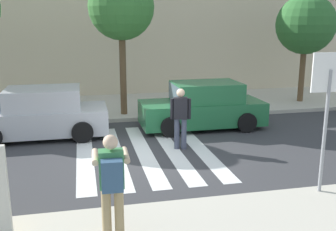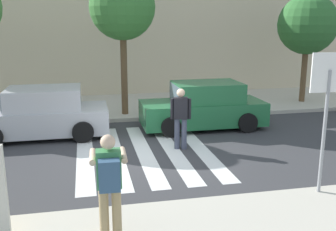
{
  "view_description": "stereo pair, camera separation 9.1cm",
  "coord_description": "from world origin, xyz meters",
  "px_view_note": "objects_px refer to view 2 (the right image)",
  "views": [
    {
      "loc": [
        -1.59,
        -10.04,
        3.53
      ],
      "look_at": [
        0.6,
        -0.2,
        1.1
      ],
      "focal_mm": 42.0,
      "sensor_mm": 36.0,
      "label": 1
    },
    {
      "loc": [
        -1.5,
        -10.06,
        3.53
      ],
      "look_at": [
        0.6,
        -0.2,
        1.1
      ],
      "focal_mm": 42.0,
      "sensor_mm": 36.0,
      "label": 2
    }
  ],
  "objects_px": {
    "parked_car_silver": "(42,114)",
    "street_tree_center": "(122,8)",
    "photographer_with_backpack": "(109,179)",
    "pedestrian_crossing": "(181,115)",
    "parked_car_green": "(204,107)",
    "stop_sign": "(328,92)",
    "street_tree_east": "(308,25)"
  },
  "relations": [
    {
      "from": "parked_car_silver",
      "to": "street_tree_east",
      "type": "height_order",
      "value": "street_tree_east"
    },
    {
      "from": "pedestrian_crossing",
      "to": "parked_car_silver",
      "type": "xyz_separation_m",
      "value": [
        -3.92,
        2.04,
        -0.25
      ]
    },
    {
      "from": "stop_sign",
      "to": "photographer_with_backpack",
      "type": "distance_m",
      "value": 4.49
    },
    {
      "from": "parked_car_green",
      "to": "street_tree_center",
      "type": "height_order",
      "value": "street_tree_center"
    },
    {
      "from": "stop_sign",
      "to": "parked_car_silver",
      "type": "bearing_deg",
      "value": 136.05
    },
    {
      "from": "stop_sign",
      "to": "street_tree_center",
      "type": "xyz_separation_m",
      "value": [
        -3.15,
        7.73,
        1.79
      ]
    },
    {
      "from": "stop_sign",
      "to": "street_tree_center",
      "type": "height_order",
      "value": "street_tree_center"
    },
    {
      "from": "photographer_with_backpack",
      "to": "pedestrian_crossing",
      "type": "relative_size",
      "value": 1.0
    },
    {
      "from": "parked_car_green",
      "to": "street_tree_east",
      "type": "height_order",
      "value": "street_tree_east"
    },
    {
      "from": "parked_car_silver",
      "to": "pedestrian_crossing",
      "type": "bearing_deg",
      "value": -27.47
    },
    {
      "from": "stop_sign",
      "to": "parked_car_silver",
      "type": "height_order",
      "value": "stop_sign"
    },
    {
      "from": "photographer_with_backpack",
      "to": "street_tree_center",
      "type": "height_order",
      "value": "street_tree_center"
    },
    {
      "from": "pedestrian_crossing",
      "to": "street_tree_center",
      "type": "relative_size",
      "value": 0.34
    },
    {
      "from": "parked_car_green",
      "to": "street_tree_center",
      "type": "distance_m",
      "value": 4.54
    },
    {
      "from": "parked_car_green",
      "to": "street_tree_center",
      "type": "bearing_deg",
      "value": 140.5
    },
    {
      "from": "stop_sign",
      "to": "pedestrian_crossing",
      "type": "height_order",
      "value": "stop_sign"
    },
    {
      "from": "photographer_with_backpack",
      "to": "street_tree_center",
      "type": "distance_m",
      "value": 9.17
    },
    {
      "from": "parked_car_green",
      "to": "street_tree_east",
      "type": "distance_m",
      "value": 6.53
    },
    {
      "from": "stop_sign",
      "to": "parked_car_green",
      "type": "relative_size",
      "value": 0.69
    },
    {
      "from": "pedestrian_crossing",
      "to": "parked_car_green",
      "type": "bearing_deg",
      "value": 57.54
    },
    {
      "from": "pedestrian_crossing",
      "to": "street_tree_east",
      "type": "relative_size",
      "value": 0.38
    },
    {
      "from": "parked_car_silver",
      "to": "parked_car_green",
      "type": "xyz_separation_m",
      "value": [
        5.22,
        0.0,
        0.0
      ]
    },
    {
      "from": "street_tree_east",
      "to": "photographer_with_backpack",
      "type": "bearing_deg",
      "value": -133.26
    },
    {
      "from": "photographer_with_backpack",
      "to": "street_tree_east",
      "type": "relative_size",
      "value": 0.38
    },
    {
      "from": "parked_car_green",
      "to": "street_tree_east",
      "type": "relative_size",
      "value": 0.91
    },
    {
      "from": "parked_car_silver",
      "to": "street_tree_center",
      "type": "relative_size",
      "value": 0.81
    },
    {
      "from": "pedestrian_crossing",
      "to": "parked_car_green",
      "type": "relative_size",
      "value": 0.42
    },
    {
      "from": "stop_sign",
      "to": "parked_car_silver",
      "type": "relative_size",
      "value": 0.69
    },
    {
      "from": "pedestrian_crossing",
      "to": "street_tree_center",
      "type": "distance_m",
      "value": 5.18
    },
    {
      "from": "stop_sign",
      "to": "street_tree_east",
      "type": "distance_m",
      "value": 9.71
    },
    {
      "from": "stop_sign",
      "to": "photographer_with_backpack",
      "type": "xyz_separation_m",
      "value": [
        -4.27,
        -0.93,
        -1.03
      ]
    },
    {
      "from": "parked_car_green",
      "to": "street_tree_east",
      "type": "bearing_deg",
      "value": 27.63
    }
  ]
}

